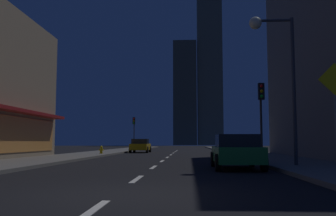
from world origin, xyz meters
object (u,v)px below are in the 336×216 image
object	(u,v)px
car_parked_near	(236,151)
fire_hydrant_far_left	(101,150)
traffic_light_far_left	(134,126)
pedestrian_crossing_sign	(336,110)
car_parked_far	(140,146)
traffic_light_near_right	(261,104)
street_lamp_right	(274,53)

from	to	relation	value
car_parked_near	fire_hydrant_far_left	size ratio (longest dim) A/B	6.48
car_parked_near	traffic_light_far_left	distance (m)	32.25
fire_hydrant_far_left	pedestrian_crossing_sign	bearing A→B (deg)	-60.95
car_parked_near	car_parked_far	xyz separation A→B (m)	(-7.20, 23.12, 0.00)
car_parked_far	pedestrian_crossing_sign	size ratio (longest dim) A/B	1.34
car_parked_near	traffic_light_near_right	size ratio (longest dim) A/B	1.01
car_parked_far	pedestrian_crossing_sign	distance (m)	30.15
car_parked_far	traffic_light_far_left	world-z (taller)	traffic_light_far_left
car_parked_far	traffic_light_far_left	size ratio (longest dim) A/B	1.01
car_parked_far	street_lamp_right	xyz separation A→B (m)	(8.98, -22.74, 4.33)
traffic_light_near_right	street_lamp_right	xyz separation A→B (m)	(-0.12, -3.67, 1.87)
pedestrian_crossing_sign	traffic_light_far_left	bearing A→B (deg)	106.96
car_parked_near	street_lamp_right	world-z (taller)	street_lamp_right
fire_hydrant_far_left	traffic_light_far_left	world-z (taller)	traffic_light_far_left
car_parked_far	pedestrian_crossing_sign	xyz separation A→B (m)	(9.20, -28.69, 1.28)
traffic_light_near_right	traffic_light_far_left	bearing A→B (deg)	112.32
pedestrian_crossing_sign	fire_hydrant_far_left	bearing A→B (deg)	119.05
car_parked_near	pedestrian_crossing_sign	xyz separation A→B (m)	(2.00, -5.57, 1.28)
traffic_light_near_right	fire_hydrant_far_left	bearing A→B (deg)	135.80
traffic_light_near_right	pedestrian_crossing_sign	bearing A→B (deg)	-89.40
car_parked_near	street_lamp_right	distance (m)	4.69
traffic_light_near_right	pedestrian_crossing_sign	xyz separation A→B (m)	(0.10, -9.62, -1.18)
car_parked_near	traffic_light_far_left	size ratio (longest dim) A/B	1.01
car_parked_far	street_lamp_right	world-z (taller)	street_lamp_right
fire_hydrant_far_left	traffic_light_near_right	distance (m)	16.14
car_parked_far	traffic_light_far_left	bearing A→B (deg)	103.83
car_parked_far	fire_hydrant_far_left	size ratio (longest dim) A/B	6.48
traffic_light_near_right	car_parked_near	bearing A→B (deg)	-115.14
car_parked_far	fire_hydrant_far_left	bearing A→B (deg)	-106.07
car_parked_far	traffic_light_near_right	distance (m)	21.27
fire_hydrant_far_left	street_lamp_right	bearing A→B (deg)	-52.60
traffic_light_far_left	fire_hydrant_far_left	bearing A→B (deg)	-91.46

